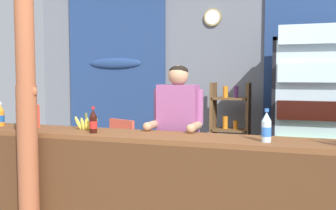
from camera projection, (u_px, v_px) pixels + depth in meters
name	position (u px, v px, depth m)	size (l,w,h in m)	color
back_wall_curtained	(214.00, 72.00, 5.30)	(5.35, 0.22, 2.81)	slate
stall_counter	(138.00, 177.00, 3.25)	(3.69, 0.50, 0.91)	brown
timber_post	(26.00, 92.00, 3.27)	(0.19, 0.17, 2.64)	#995133
drink_fridge	(309.00, 107.00, 4.33)	(0.77, 0.73, 1.92)	black
bottle_shelf_rack	(230.00, 133.00, 4.91)	(0.48, 0.28, 1.31)	brown
plastic_lawn_chair	(114.00, 150.00, 4.77)	(0.58, 0.58, 0.86)	#E5563D
shopkeeper	(178.00, 125.00, 3.68)	(0.48, 0.42, 1.50)	#28282D
soda_bottle_cola	(93.00, 122.00, 3.37)	(0.07, 0.07, 0.23)	black
soda_bottle_orange_soda	(0.00, 116.00, 3.85)	(0.07, 0.07, 0.24)	orange
soda_bottle_water	(266.00, 128.00, 2.92)	(0.07, 0.07, 0.25)	silver
snack_box_crackers	(28.00, 116.00, 3.71)	(0.18, 0.13, 0.22)	#E5422D
banana_bunch	(87.00, 123.00, 3.57)	(0.26, 0.05, 0.16)	#DBCC42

